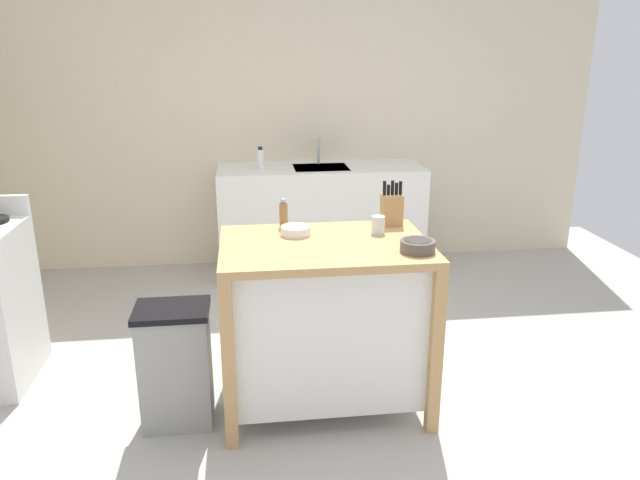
# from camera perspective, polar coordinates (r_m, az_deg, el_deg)

# --- Properties ---
(ground_plane) EXTENTS (6.13, 6.13, 0.00)m
(ground_plane) POSITION_cam_1_polar(r_m,az_deg,el_deg) (3.31, 2.21, -15.75)
(ground_plane) COLOR #ADA8A0
(ground_plane) RESTS_ON ground
(wall_back) EXTENTS (5.13, 0.10, 2.60)m
(wall_back) POSITION_cam_1_polar(r_m,az_deg,el_deg) (5.24, -2.08, 11.93)
(wall_back) COLOR beige
(wall_back) RESTS_ON ground
(kitchen_island) EXTENTS (1.04, 0.73, 0.90)m
(kitchen_island) POSITION_cam_1_polar(r_m,az_deg,el_deg) (3.15, 0.46, -7.13)
(kitchen_island) COLOR tan
(kitchen_island) RESTS_ON ground
(knife_block) EXTENTS (0.11, 0.09, 0.25)m
(knife_block) POSITION_cam_1_polar(r_m,az_deg,el_deg) (3.30, 6.79, 2.97)
(knife_block) COLOR #AD7F4C
(knife_block) RESTS_ON kitchen_island
(bowl_ceramic_wide) EXTENTS (0.15, 0.15, 0.05)m
(bowl_ceramic_wide) POSITION_cam_1_polar(r_m,az_deg,el_deg) (3.12, -2.33, 0.92)
(bowl_ceramic_wide) COLOR silver
(bowl_ceramic_wide) RESTS_ON kitchen_island
(bowl_stoneware_deep) EXTENTS (0.17, 0.17, 0.06)m
(bowl_stoneware_deep) POSITION_cam_1_polar(r_m,az_deg,el_deg) (2.89, 9.20, -0.53)
(bowl_stoneware_deep) COLOR #564C47
(bowl_stoneware_deep) RESTS_ON kitchen_island
(drinking_cup) EXTENTS (0.07, 0.07, 0.09)m
(drinking_cup) POSITION_cam_1_polar(r_m,az_deg,el_deg) (3.15, 5.51, 1.44)
(drinking_cup) COLOR silver
(drinking_cup) RESTS_ON kitchen_island
(pepper_grinder) EXTENTS (0.04, 0.04, 0.16)m
(pepper_grinder) POSITION_cam_1_polar(r_m,az_deg,el_deg) (3.24, -3.47, 2.48)
(pepper_grinder) COLOR olive
(pepper_grinder) RESTS_ON kitchen_island
(trash_bin) EXTENTS (0.36, 0.28, 0.63)m
(trash_bin) POSITION_cam_1_polar(r_m,az_deg,el_deg) (3.15, -13.46, -11.42)
(trash_bin) COLOR gray
(trash_bin) RESTS_ON ground
(sink_counter) EXTENTS (1.68, 0.60, 0.90)m
(sink_counter) POSITION_cam_1_polar(r_m,az_deg,el_deg) (5.07, 0.05, 1.96)
(sink_counter) COLOR white
(sink_counter) RESTS_ON ground
(sink_faucet) EXTENTS (0.02, 0.02, 0.22)m
(sink_faucet) POSITION_cam_1_polar(r_m,az_deg,el_deg) (5.08, -0.15, 8.44)
(sink_faucet) COLOR #B7BCC1
(sink_faucet) RESTS_ON sink_counter
(bottle_dish_soap) EXTENTS (0.06, 0.06, 0.18)m
(bottle_dish_soap) POSITION_cam_1_polar(r_m,az_deg,el_deg) (4.89, -5.64, 7.66)
(bottle_dish_soap) COLOR white
(bottle_dish_soap) RESTS_ON sink_counter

